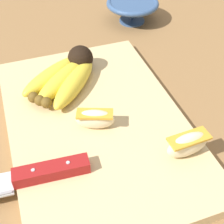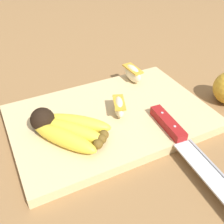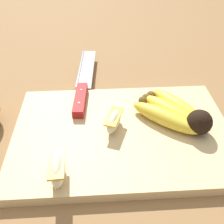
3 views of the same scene
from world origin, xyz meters
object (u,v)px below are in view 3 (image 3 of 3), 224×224
banana_bunch (176,114)px  apple_wedge_middle (57,168)px  apple_wedge_near (114,121)px  chefs_knife (83,87)px

banana_bunch → apple_wedge_middle: 0.24m
apple_wedge_near → apple_wedge_middle: size_ratio=0.97×
apple_wedge_middle → apple_wedge_near: bearing=48.6°
banana_bunch → chefs_knife: (-0.18, 0.11, -0.01)m
chefs_knife → banana_bunch: bearing=-32.0°
banana_bunch → apple_wedge_near: 0.12m
apple_wedge_near → apple_wedge_middle: bearing=-131.4°
banana_bunch → apple_wedge_near: size_ratio=2.46×
chefs_knife → apple_wedge_near: apple_wedge_near is taller
apple_wedge_near → apple_wedge_middle: (-0.09, -0.10, 0.00)m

